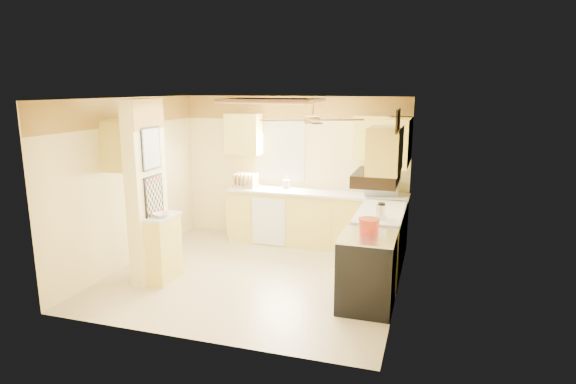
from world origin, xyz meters
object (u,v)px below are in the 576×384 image
(stove, at_px, (367,271))
(dutch_oven, at_px, (369,225))
(microwave, at_px, (381,186))
(kettle, at_px, (381,211))
(bowl, at_px, (161,215))

(stove, bearing_deg, dutch_oven, 96.02)
(microwave, relative_size, kettle, 2.36)
(stove, height_order, dutch_oven, dutch_oven)
(microwave, relative_size, bowl, 2.39)
(stove, relative_size, kettle, 4.18)
(stove, height_order, bowl, bowl)
(stove, bearing_deg, kettle, 84.72)
(dutch_oven, bearing_deg, microwave, 92.72)
(bowl, xyz_separation_m, kettle, (2.84, 0.78, 0.08))
(stove, distance_m, dutch_oven, 0.56)
(bowl, bearing_deg, kettle, 15.37)
(dutch_oven, distance_m, kettle, 0.60)
(bowl, relative_size, kettle, 0.98)
(microwave, bearing_deg, dutch_oven, 83.17)
(microwave, height_order, bowl, microwave)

